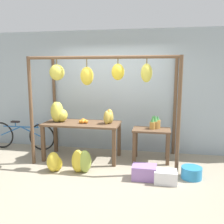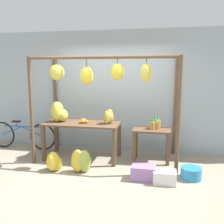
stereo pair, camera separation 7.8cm
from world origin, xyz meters
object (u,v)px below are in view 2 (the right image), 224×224
(banana_pile_on_table, at_px, (59,113))
(fruit_crate_purple, at_px, (165,177))
(banana_pile_ground_left, at_px, (54,162))
(blue_bucket, at_px, (191,173))
(papaya_pile, at_px, (108,117))
(fruit_crate_white, at_px, (144,172))
(pineapple_cluster, at_px, (155,123))
(parked_bicycle, at_px, (22,135))
(banana_pile_ground_right, at_px, (81,161))
(orange_pile, at_px, (84,121))

(banana_pile_on_table, xyz_separation_m, fruit_crate_purple, (2.27, -0.89, -0.88))
(banana_pile_ground_left, bearing_deg, blue_bucket, 3.13)
(banana_pile_ground_left, height_order, papaya_pile, papaya_pile)
(fruit_crate_white, height_order, blue_bucket, fruit_crate_white)
(papaya_pile, bearing_deg, pineapple_cluster, 11.18)
(parked_bicycle, relative_size, fruit_crate_purple, 4.49)
(pineapple_cluster, xyz_separation_m, papaya_pile, (-0.96, -0.19, 0.12))
(banana_pile_on_table, height_order, papaya_pile, banana_pile_on_table)
(fruit_crate_white, height_order, parked_bicycle, parked_bicycle)
(pineapple_cluster, distance_m, blue_bucket, 1.27)
(banana_pile_ground_right, height_order, blue_bucket, banana_pile_ground_right)
(banana_pile_ground_right, relative_size, fruit_crate_purple, 1.15)
(blue_bucket, bearing_deg, pineapple_cluster, 129.51)
(pineapple_cluster, distance_m, fruit_crate_white, 1.22)
(fruit_crate_white, bearing_deg, blue_bucket, 12.46)
(pineapple_cluster, relative_size, banana_pile_ground_left, 0.75)
(parked_bicycle, height_order, fruit_crate_purple, parked_bicycle)
(parked_bicycle, height_order, papaya_pile, papaya_pile)
(banana_pile_ground_left, xyz_separation_m, parked_bicycle, (-1.33, 1.10, 0.18))
(banana_pile_on_table, relative_size, blue_bucket, 1.28)
(banana_pile_ground_left, xyz_separation_m, banana_pile_ground_right, (0.53, 0.03, 0.05))
(banana_pile_ground_right, height_order, parked_bicycle, parked_bicycle)
(banana_pile_ground_left, bearing_deg, banana_pile_on_table, 105.14)
(papaya_pile, bearing_deg, fruit_crate_white, -45.09)
(banana_pile_on_table, height_order, orange_pile, banana_pile_on_table)
(banana_pile_ground_right, bearing_deg, fruit_crate_white, -3.48)
(banana_pile_on_table, bearing_deg, pineapple_cluster, 5.63)
(blue_bucket, height_order, parked_bicycle, parked_bicycle)
(blue_bucket, bearing_deg, orange_pile, 164.93)
(banana_pile_on_table, distance_m, fruit_crate_white, 2.24)
(banana_pile_ground_right, bearing_deg, parked_bicycle, 149.91)
(fruit_crate_purple, bearing_deg, orange_pile, 153.30)
(banana_pile_on_table, height_order, banana_pile_ground_left, banana_pile_on_table)
(banana_pile_on_table, relative_size, parked_bicycle, 0.27)
(pineapple_cluster, xyz_separation_m, parked_bicycle, (-3.18, 0.15, -0.46))
(fruit_crate_white, bearing_deg, orange_pile, 150.24)
(papaya_pile, bearing_deg, banana_pile_on_table, -179.31)
(banana_pile_ground_right, xyz_separation_m, fruit_crate_white, (1.18, -0.07, -0.09))
(fruit_crate_purple, bearing_deg, fruit_crate_white, 165.88)
(banana_pile_ground_right, relative_size, parked_bicycle, 0.26)
(orange_pile, distance_m, fruit_crate_white, 1.70)
(papaya_pile, bearing_deg, blue_bucket, -21.11)
(fruit_crate_white, height_order, papaya_pile, papaya_pile)
(orange_pile, xyz_separation_m, blue_bucket, (2.16, -0.58, -0.73))
(papaya_pile, bearing_deg, banana_pile_ground_left, -139.24)
(banana_pile_on_table, distance_m, banana_pile_ground_right, 1.29)
(fruit_crate_white, xyz_separation_m, blue_bucket, (0.82, 0.18, -0.02))
(pineapple_cluster, xyz_separation_m, banana_pile_ground_right, (-1.32, -0.93, -0.59))
(pineapple_cluster, distance_m, papaya_pile, 0.98)
(orange_pile, distance_m, banana_pile_ground_right, 0.94)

